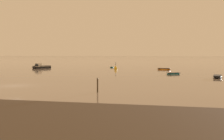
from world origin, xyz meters
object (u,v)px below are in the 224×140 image
object	(u,v)px
rowboat_moored_8	(164,69)
mooring_post_near	(98,86)
rowboat_moored_0	(112,67)
rowboat_moored_7	(217,77)
rowboat_moored_10	(173,74)
channel_buoy	(116,68)
motorboat_moored_0	(39,67)

from	to	relation	value
rowboat_moored_8	mooring_post_near	xyz separation A→B (m)	(-6.90, -49.92, 0.70)
rowboat_moored_0	rowboat_moored_7	world-z (taller)	rowboat_moored_7
rowboat_moored_10	mooring_post_near	xyz separation A→B (m)	(-9.49, -32.00, 0.73)
rowboat_moored_7	mooring_post_near	distance (m)	30.67
rowboat_moored_7	rowboat_moored_8	distance (m)	27.43
rowboat_moored_8	channel_buoy	size ratio (longest dim) A/B	1.75
rowboat_moored_0	mooring_post_near	bearing A→B (deg)	-5.41
rowboat_moored_10	rowboat_moored_7	bearing A→B (deg)	-68.49
rowboat_moored_8	channel_buoy	xyz separation A→B (m)	(-14.19, -1.78, 0.29)
rowboat_moored_8	mooring_post_near	distance (m)	50.40
rowboat_moored_0	rowboat_moored_7	xyz separation A→B (m)	(28.79, -34.11, 0.04)
channel_buoy	mooring_post_near	world-z (taller)	channel_buoy
channel_buoy	rowboat_moored_7	bearing A→B (deg)	-42.68
motorboat_moored_0	rowboat_moored_8	distance (m)	39.23
rowboat_moored_7	rowboat_moored_8	bearing A→B (deg)	-145.94
rowboat_moored_7	rowboat_moored_10	size ratio (longest dim) A/B	1.34
motorboat_moored_0	rowboat_moored_7	xyz separation A→B (m)	(50.29, -23.59, -0.18)
motorboat_moored_0	rowboat_moored_7	size ratio (longest dim) A/B	1.47
motorboat_moored_0	mooring_post_near	size ratio (longest dim) A/B	3.37
rowboat_moored_10	mooring_post_near	distance (m)	33.39
rowboat_moored_8	channel_buoy	bearing A→B (deg)	14.82
motorboat_moored_0	mooring_post_near	xyz separation A→B (m)	(32.30, -48.42, 0.49)
rowboat_moored_10	channel_buoy	bearing A→B (deg)	107.81
motorboat_moored_0	rowboat_moored_0	bearing A→B (deg)	142.88
rowboat_moored_0	rowboat_moored_7	size ratio (longest dim) A/B	0.78
motorboat_moored_0	channel_buoy	world-z (taller)	channel_buoy
motorboat_moored_0	rowboat_moored_0	size ratio (longest dim) A/B	1.88
mooring_post_near	rowboat_moored_10	bearing A→B (deg)	73.48
motorboat_moored_0	rowboat_moored_7	distance (m)	55.55
rowboat_moored_0	motorboat_moored_0	bearing A→B (deg)	-79.72
rowboat_moored_7	rowboat_moored_10	distance (m)	11.12
rowboat_moored_8	motorboat_moored_0	bearing A→B (deg)	9.86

